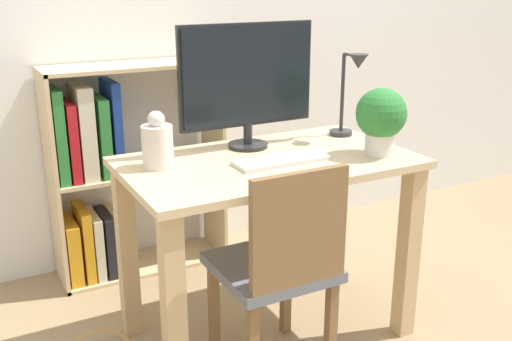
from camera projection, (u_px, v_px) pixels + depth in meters
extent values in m
plane|color=#997F5B|center=(267.00, 331.00, 2.53)|extent=(10.00, 10.00, 0.00)
cube|color=white|center=(171.00, 3.00, 2.96)|extent=(8.00, 0.05, 2.60)
cube|color=#D8BC8C|center=(268.00, 163.00, 2.29)|extent=(1.11, 0.64, 0.03)
cube|color=tan|center=(174.00, 316.00, 1.96)|extent=(0.07, 0.07, 0.73)
cube|color=tan|center=(408.00, 253.00, 2.41)|extent=(0.07, 0.07, 0.73)
cube|color=tan|center=(127.00, 252.00, 2.41)|extent=(0.07, 0.07, 0.73)
cube|color=tan|center=(332.00, 209.00, 2.86)|extent=(0.07, 0.07, 0.73)
cylinder|color=#232326|center=(248.00, 145.00, 2.44)|extent=(0.16, 0.16, 0.02)
cylinder|color=#232326|center=(248.00, 133.00, 2.42)|extent=(0.04, 0.04, 0.09)
cube|color=#232326|center=(247.00, 75.00, 2.36)|extent=(0.58, 0.02, 0.41)
cube|color=black|center=(248.00, 75.00, 2.35)|extent=(0.55, 0.03, 0.38)
cube|color=silver|center=(282.00, 160.00, 2.24)|extent=(0.37, 0.13, 0.02)
cylinder|color=silver|center=(158.00, 147.00, 2.16)|extent=(0.11, 0.11, 0.16)
sphere|color=silver|center=(156.00, 119.00, 2.13)|extent=(0.06, 0.06, 0.06)
cylinder|color=#2D2D33|center=(341.00, 133.00, 2.63)|extent=(0.10, 0.10, 0.02)
cylinder|color=#2D2D33|center=(342.00, 93.00, 2.57)|extent=(0.02, 0.02, 0.33)
cylinder|color=#2D2D33|center=(351.00, 55.00, 2.48)|extent=(0.01, 0.10, 0.01)
cone|color=#2D2D33|center=(359.00, 61.00, 2.44)|extent=(0.08, 0.08, 0.06)
cylinder|color=silver|center=(379.00, 144.00, 2.33)|extent=(0.11, 0.11, 0.09)
sphere|color=#2D7A33|center=(381.00, 113.00, 2.29)|extent=(0.20, 0.20, 0.20)
cube|color=slate|center=(271.00, 267.00, 2.19)|extent=(0.40, 0.40, 0.04)
cube|color=brown|center=(299.00, 230.00, 1.97)|extent=(0.36, 0.03, 0.40)
cube|color=brown|center=(331.00, 328.00, 2.19)|extent=(0.04, 0.04, 0.39)
cube|color=brown|center=(214.00, 309.00, 2.32)|extent=(0.04, 0.04, 0.39)
cube|color=brown|center=(286.00, 289.00, 2.47)|extent=(0.04, 0.04, 0.39)
cube|color=#D8BC8C|center=(53.00, 183.00, 2.75)|extent=(0.02, 0.28, 1.04)
cube|color=#D8BC8C|center=(214.00, 159.00, 3.12)|extent=(0.02, 0.28, 1.04)
cube|color=#D8BC8C|center=(144.00, 264.00, 3.09)|extent=(0.83, 0.28, 0.02)
cube|color=#D8BC8C|center=(131.00, 66.00, 2.78)|extent=(0.83, 0.28, 0.02)
cube|color=#D8BC8C|center=(138.00, 170.00, 2.93)|extent=(0.79, 0.28, 0.02)
cube|color=orange|center=(71.00, 250.00, 2.88)|extent=(0.06, 0.24, 0.30)
cube|color=orange|center=(84.00, 242.00, 2.91)|extent=(0.04, 0.24, 0.36)
cube|color=beige|center=(95.00, 244.00, 2.93)|extent=(0.04, 0.24, 0.31)
cube|color=black|center=(106.00, 242.00, 2.96)|extent=(0.04, 0.24, 0.31)
cube|color=beige|center=(116.00, 240.00, 2.98)|extent=(0.04, 0.24, 0.31)
cube|color=#2D7F38|center=(57.00, 135.00, 2.70)|extent=(0.05, 0.24, 0.43)
cube|color=red|center=(70.00, 141.00, 2.74)|extent=(0.04, 0.24, 0.36)
cube|color=beige|center=(83.00, 132.00, 2.75)|extent=(0.07, 0.24, 0.43)
cube|color=#2D7F38|center=(100.00, 136.00, 2.80)|extent=(0.05, 0.24, 0.37)
cube|color=navy|center=(112.00, 127.00, 2.81)|extent=(0.04, 0.24, 0.44)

